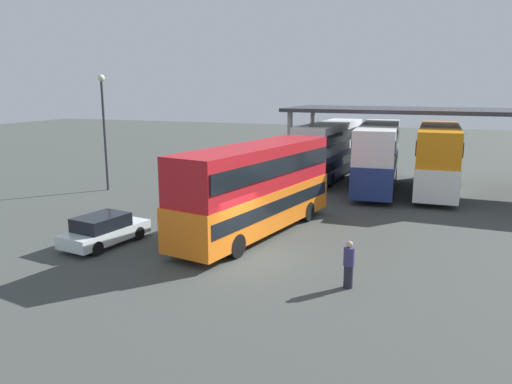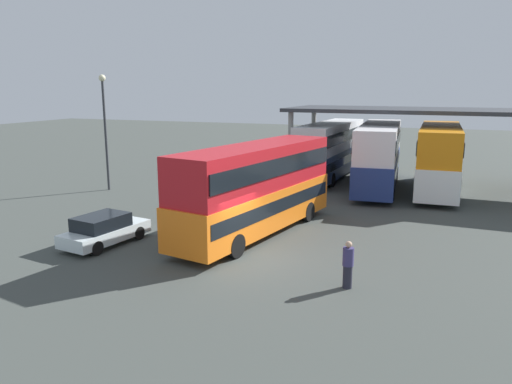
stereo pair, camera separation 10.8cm
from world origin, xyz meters
The scene contains 9 objects.
ground_plane centered at (0.00, 0.00, 0.00)m, with size 140.00×140.00×0.00m, color #404541.
double_decker_main centered at (-0.85, 3.42, 2.29)m, with size 4.45×10.87×4.18m.
parked_hatchback centered at (-6.45, -0.51, 0.67)m, with size 2.28×4.19×1.35m.
double_decker_near_canopy centered at (-0.82, 19.04, 2.28)m, with size 3.14×11.28×4.15m.
double_decker_mid_row centered at (3.09, 16.15, 2.37)m, with size 3.16×11.44×4.34m.
double_decker_far_right centered at (6.88, 16.32, 2.37)m, with size 2.62×10.54×4.32m.
depot_canopy centered at (8.18, 17.59, 5.05)m, with size 23.25×7.59×5.35m.
lamppost_tall centered at (-13.70, 9.31, 4.77)m, with size 0.44×0.44×7.55m.
pedestrian_waiting centered at (4.37, -1.47, 0.83)m, with size 0.38×0.38×1.67m.
Camera 2 is at (7.11, -17.42, 6.77)m, focal length 34.56 mm.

